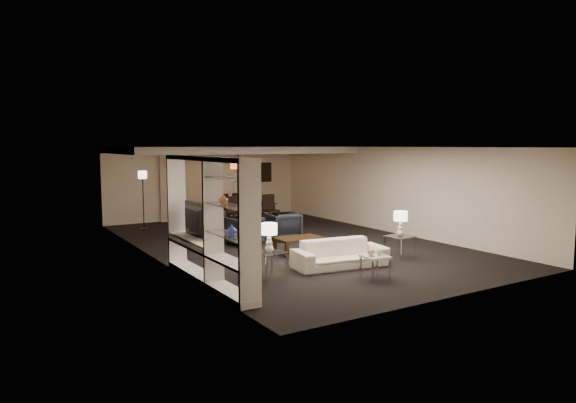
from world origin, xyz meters
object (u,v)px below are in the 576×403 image
Objects in this scene: table_lamp_right at (400,224)px; chair_fl at (220,208)px; armchair_right at (283,226)px; chair_nm at (254,211)px; vase_amber at (223,199)px; chair_fm at (236,207)px; marble_table at (375,267)px; chair_fr at (252,206)px; chair_nr at (271,210)px; coffee_table at (299,245)px; side_table_left at (269,265)px; side_table_right at (400,247)px; floor_speaker at (183,235)px; pendant_light at (238,165)px; vase_blue at (232,230)px; armchair_left at (243,230)px; television at (191,220)px; dining_table at (245,214)px; table_lamp_left at (269,238)px; sofa at (340,254)px; chair_nl at (237,213)px; floor_lamp at (143,200)px.

table_lamp_right is 7.12m from chair_fl.
chair_nm reaches higher than armchair_right.
vase_amber reaches higher than chair_fm.
marble_table is 0.46× the size of chair_fr.
coffee_table is at bearing -109.85° from chair_nr.
marble_table is at bearing -32.91° from side_table_left.
side_table_right is (1.10, -3.30, -0.11)m from armchair_right.
marble_table is 0.46× the size of chair_fl.
coffee_table is 1.81m from armchair_right.
vase_amber is 0.16× the size of floor_speaker.
pendant_light reaches higher than chair_nm.
vase_blue reaches higher than chair_fm.
armchair_left is 4.29m from chair_fr.
armchair_left is 0.82× the size of chair_fl.
vase_blue is at bearing -145.37° from side_table_left.
vase_amber is at bearing -127.91° from chair_nm.
chair_nr is (4.42, 4.56, -0.59)m from television.
chair_nm and chair_fl have the same top height.
vase_amber is at bearing 65.58° from chair_fr.
chair_fm reaches higher than side_table_left.
chair_fl is at bearing 118.07° from pendant_light.
table_lamp_right is 1.24× the size of marble_table.
floor_speaker is 0.53× the size of dining_table.
chair_nm is at bearing -131.49° from armchair_left.
pendant_light is 0.53× the size of chair_nr.
armchair_left is at bearing 75.79° from chair_fl.
table_lamp_left is 1.46m from vase_blue.
television reaches higher than sofa.
table_lamp_left is (-3.40, 0.00, 0.54)m from side_table_right.
table_lamp_left is at bearing -121.29° from chair_nm.
pendant_light reaches higher than television.
marble_table is 6.98m from chair_nr.
chair_fl reaches higher than marble_table.
television is 1.70m from floor_speaker.
chair_nl is at bearing 103.00° from table_lamp_right.
chair_fr is 0.55× the size of floor_lamp.
side_table_right is (2.30, -3.30, -0.11)m from armchair_left.
chair_nm is 1.00× the size of chair_fl.
table_lamp_right is 0.57× the size of chair_fr.
table_lamp_left is 7.49m from chair_fm.
vase_blue reaches higher than chair_fl.
vase_amber is 7.95m from dining_table.
marble_table is 0.46× the size of chair_nr.
sofa is at bearing -102.92° from dining_table.
floor_speaker is at bearing 82.50° from vase_amber.
chair_nr reaches higher than coffee_table.
chair_nm is at bearing 64.73° from side_table_left.
chair_nm is at bearing -23.90° from floor_lamp.
dining_table is 0.90m from chair_nl.
table_lamp_left is 0.56× the size of floor_speaker.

